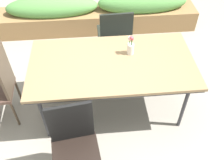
{
  "coord_description": "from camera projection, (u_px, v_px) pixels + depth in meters",
  "views": [
    {
      "loc": [
        -0.1,
        -2.1,
        2.59
      ],
      "look_at": [
        0.09,
        -0.04,
        0.49
      ],
      "focal_mm": 40.57,
      "sensor_mm": 36.0,
      "label": 1
    }
  ],
  "objects": [
    {
      "name": "chair_far_side",
      "position": [
        115.0,
        33.0,
        3.51
      ],
      "size": [
        0.47,
        0.47,
        0.93
      ],
      "rotation": [
        0.0,
        0.0,
        0.04
      ],
      "color": "black",
      "rests_on": "ground"
    },
    {
      "name": "ground_plane",
      "position": [
        105.0,
        105.0,
        3.32
      ],
      "size": [
        12.0,
        12.0,
        0.0
      ],
      "primitive_type": "plane",
      "color": "gray"
    },
    {
      "name": "flower_vase",
      "position": [
        131.0,
        46.0,
        2.79
      ],
      "size": [
        0.08,
        0.08,
        0.24
      ],
      "color": "silver",
      "rests_on": "dining_table"
    },
    {
      "name": "chair_end_left",
      "position": [
        0.0,
        84.0,
        2.84
      ],
      "size": [
        0.44,
        0.44,
        0.98
      ],
      "rotation": [
        0.0,
        0.0,
        1.63
      ],
      "color": "#4B352B",
      "rests_on": "ground"
    },
    {
      "name": "planter_box",
      "position": [
        99.0,
        13.0,
        4.35
      ],
      "size": [
        3.39,
        0.52,
        0.67
      ],
      "color": "olive",
      "rests_on": "ground"
    },
    {
      "name": "dining_table",
      "position": [
        112.0,
        65.0,
        2.79
      ],
      "size": [
        1.81,
        0.97,
        0.77
      ],
      "color": "#8C704C",
      "rests_on": "ground"
    },
    {
      "name": "chair_near_left",
      "position": [
        74.0,
        145.0,
        2.28
      ],
      "size": [
        0.48,
        0.48,
        0.97
      ],
      "rotation": [
        0.0,
        0.0,
        3.27
      ],
      "color": "black",
      "rests_on": "ground"
    }
  ]
}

